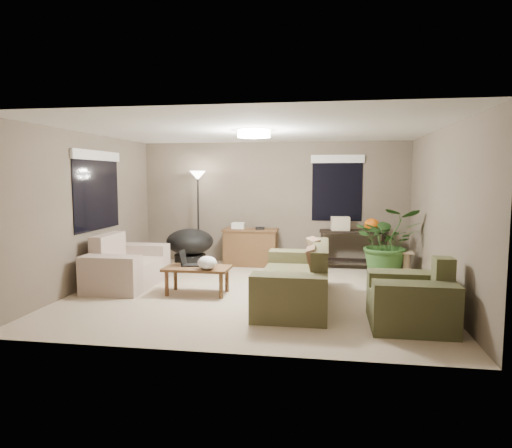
% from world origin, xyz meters
% --- Properties ---
extents(room_shell, '(5.50, 5.50, 5.50)m').
position_xyz_m(room_shell, '(0.00, 0.00, 1.25)').
color(room_shell, '#C7B594').
rests_on(room_shell, ground).
extents(main_sofa, '(0.95, 2.20, 0.85)m').
position_xyz_m(main_sofa, '(0.71, -0.49, 0.29)').
color(main_sofa, '#46442A').
rests_on(main_sofa, ground).
extents(throw_pillows, '(0.34, 1.37, 0.47)m').
position_xyz_m(throw_pillows, '(0.96, -0.49, 0.65)').
color(throw_pillows, '#8C7251').
rests_on(throw_pillows, main_sofa).
extents(loveseat, '(0.90, 1.60, 0.85)m').
position_xyz_m(loveseat, '(-2.17, 0.11, 0.30)').
color(loveseat, beige).
rests_on(loveseat, ground).
extents(armchair, '(0.95, 1.00, 0.85)m').
position_xyz_m(armchair, '(2.14, -1.31, 0.30)').
color(armchair, '#4D4F2F').
rests_on(armchair, ground).
extents(coffee_table, '(1.00, 0.55, 0.42)m').
position_xyz_m(coffee_table, '(-0.84, -0.25, 0.36)').
color(coffee_table, brown).
rests_on(coffee_table, ground).
extents(laptop, '(0.38, 0.28, 0.24)m').
position_xyz_m(laptop, '(-1.01, -0.15, 0.48)').
color(laptop, black).
rests_on(laptop, coffee_table).
extents(plastic_bag, '(0.30, 0.27, 0.20)m').
position_xyz_m(plastic_bag, '(-0.64, -0.40, 0.52)').
color(plastic_bag, white).
rests_on(plastic_bag, coffee_table).
extents(desk, '(1.10, 0.50, 0.75)m').
position_xyz_m(desk, '(-0.41, 2.09, 0.38)').
color(desk, brown).
rests_on(desk, ground).
extents(desk_papers, '(0.68, 0.27, 0.12)m').
position_xyz_m(desk_papers, '(-0.57, 2.08, 0.80)').
color(desk_papers, silver).
rests_on(desk_papers, desk).
extents(console_table, '(1.30, 0.40, 0.75)m').
position_xyz_m(console_table, '(1.62, 2.14, 0.44)').
color(console_table, black).
rests_on(console_table, ground).
extents(pumpkin, '(0.33, 0.33, 0.24)m').
position_xyz_m(pumpkin, '(1.97, 2.14, 0.87)').
color(pumpkin, orange).
rests_on(pumpkin, console_table).
extents(cardboard_box, '(0.37, 0.29, 0.26)m').
position_xyz_m(cardboard_box, '(1.37, 2.14, 0.88)').
color(cardboard_box, beige).
rests_on(cardboard_box, console_table).
extents(papasan_chair, '(1.12, 1.12, 0.80)m').
position_xyz_m(papasan_chair, '(-1.50, 1.50, 0.47)').
color(papasan_chair, black).
rests_on(papasan_chair, ground).
extents(floor_lamp, '(0.32, 0.32, 1.91)m').
position_xyz_m(floor_lamp, '(-1.49, 2.06, 1.60)').
color(floor_lamp, black).
rests_on(floor_lamp, ground).
extents(ceiling_fixture, '(0.50, 0.50, 0.10)m').
position_xyz_m(ceiling_fixture, '(0.00, 0.00, 2.44)').
color(ceiling_fixture, white).
rests_on(ceiling_fixture, room_shell).
extents(houseplant, '(1.14, 1.26, 0.99)m').
position_xyz_m(houseplant, '(2.19, 1.39, 0.49)').
color(houseplant, '#2D5923').
rests_on(houseplant, ground).
extents(cat_scratching_post, '(0.32, 0.32, 0.50)m').
position_xyz_m(cat_scratching_post, '(2.49, 1.22, 0.21)').
color(cat_scratching_post, tan).
rests_on(cat_scratching_post, ground).
extents(window_left, '(0.05, 1.56, 1.33)m').
position_xyz_m(window_left, '(-2.73, 0.30, 1.78)').
color(window_left, black).
rests_on(window_left, room_shell).
extents(window_back, '(1.06, 0.05, 1.33)m').
position_xyz_m(window_back, '(1.30, 2.48, 1.79)').
color(window_back, black).
rests_on(window_back, room_shell).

